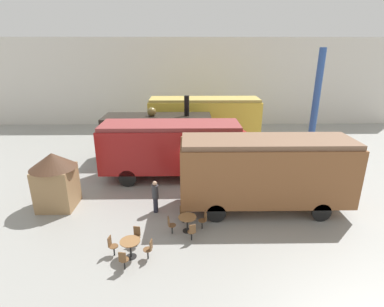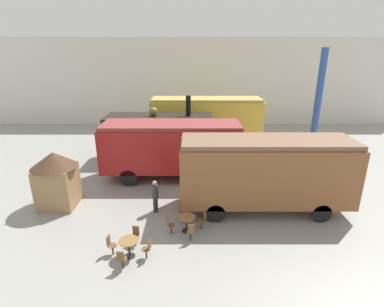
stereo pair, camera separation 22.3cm
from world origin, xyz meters
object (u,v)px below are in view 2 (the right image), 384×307
at_px(passenger_coach_wooden, 265,170).
at_px(streamlined_locomotive, 184,146).
at_px(cafe_table_mid, 128,244).
at_px(steam_locomotive, 159,133).
at_px(passenger_coach_vintage, 205,116).
at_px(ticket_kiosk, 55,177).
at_px(cafe_chair_0, 202,219).
at_px(visitor_person, 154,195).
at_px(cafe_table_near, 186,220).

bearing_deg(passenger_coach_wooden, streamlined_locomotive, 135.39).
bearing_deg(cafe_table_mid, streamlined_locomotive, 75.42).
xyz_separation_m(steam_locomotive, streamlined_locomotive, (1.94, -3.60, 0.10)).
relative_size(streamlined_locomotive, passenger_coach_wooden, 1.25).
height_order(passenger_coach_vintage, passenger_coach_wooden, passenger_coach_vintage).
bearing_deg(ticket_kiosk, cafe_chair_0, -16.28).
distance_m(passenger_coach_wooden, cafe_chair_0, 4.01).
relative_size(passenger_coach_vintage, cafe_chair_0, 10.74).
distance_m(steam_locomotive, cafe_table_mid, 11.56).
bearing_deg(steam_locomotive, passenger_coach_wooden, -51.66).
relative_size(streamlined_locomotive, visitor_person, 6.12).
height_order(cafe_table_mid, visitor_person, visitor_person).
distance_m(cafe_table_near, visitor_person, 2.40).
height_order(streamlined_locomotive, cafe_chair_0, streamlined_locomotive).
bearing_deg(streamlined_locomotive, cafe_table_mid, -104.58).
height_order(passenger_coach_vintage, steam_locomotive, steam_locomotive).
distance_m(streamlined_locomotive, visitor_person, 4.72).
bearing_deg(passenger_coach_vintage, passenger_coach_wooden, -77.92).
bearing_deg(cafe_table_near, cafe_chair_0, 14.81).
bearing_deg(streamlined_locomotive, passenger_coach_vintage, 76.89).
relative_size(cafe_chair_0, ticket_kiosk, 0.29).
distance_m(cafe_table_mid, visitor_person, 3.59).
xyz_separation_m(cafe_chair_0, visitor_person, (-2.37, 1.54, 0.43)).
xyz_separation_m(streamlined_locomotive, cafe_chair_0, (0.98, -5.90, -1.61)).
bearing_deg(visitor_person, cafe_table_near, -47.11).
xyz_separation_m(passenger_coach_wooden, ticket_kiosk, (-10.73, 0.40, -0.52)).
bearing_deg(cafe_table_mid, steam_locomotive, 89.46).
bearing_deg(ticket_kiosk, steam_locomotive, 57.56).
relative_size(passenger_coach_vintage, cafe_table_mid, 11.55).
relative_size(passenger_coach_vintage, passenger_coach_wooden, 1.10).
bearing_deg(streamlined_locomotive, visitor_person, -107.68).
xyz_separation_m(passenger_coach_vintage, steam_locomotive, (-3.64, -3.72, -0.40)).
distance_m(cafe_table_mid, cafe_chair_0, 3.62).
xyz_separation_m(passenger_coach_wooden, cafe_chair_0, (-3.17, -1.80, -1.69)).
relative_size(passenger_coach_wooden, ticket_kiosk, 2.83).
height_order(cafe_chair_0, ticket_kiosk, ticket_kiosk).
bearing_deg(steam_locomotive, passenger_coach_vintage, 45.58).
bearing_deg(cafe_table_mid, visitor_person, 79.40).
xyz_separation_m(streamlined_locomotive, visitor_person, (-1.39, -4.36, -1.17)).
distance_m(steam_locomotive, visitor_person, 8.05).
bearing_deg(ticket_kiosk, visitor_person, -7.35).
distance_m(cafe_chair_0, ticket_kiosk, 7.96).
bearing_deg(cafe_table_near, passenger_coach_wooden, 27.04).
bearing_deg(passenger_coach_wooden, visitor_person, -177.26).
height_order(passenger_coach_wooden, cafe_table_near, passenger_coach_wooden).
height_order(passenger_coach_wooden, visitor_person, passenger_coach_wooden).
distance_m(cafe_table_mid, ticket_kiosk, 6.26).
relative_size(streamlined_locomotive, cafe_chair_0, 12.16).
xyz_separation_m(passenger_coach_vintage, visitor_person, (-3.10, -11.68, -1.47)).
relative_size(streamlined_locomotive, cafe_table_near, 12.81).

